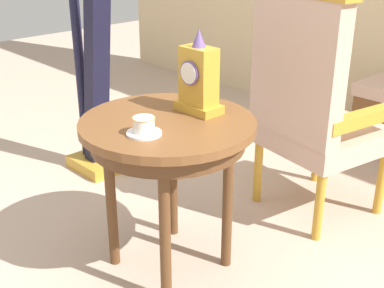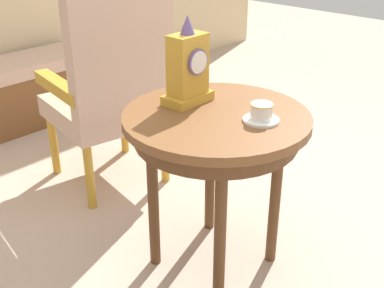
{
  "view_description": "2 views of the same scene",
  "coord_description": "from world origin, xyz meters",
  "px_view_note": "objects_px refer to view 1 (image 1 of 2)",
  "views": [
    {
      "loc": [
        1.36,
        -1.19,
        1.39
      ],
      "look_at": [
        -0.04,
        0.14,
        0.56
      ],
      "focal_mm": 48.44,
      "sensor_mm": 36.0,
      "label": 1
    },
    {
      "loc": [
        -1.37,
        -1.03,
        1.38
      ],
      "look_at": [
        -0.17,
        0.08,
        0.57
      ],
      "focal_mm": 46.52,
      "sensor_mm": 36.0,
      "label": 2
    }
  ],
  "objects_px": {
    "side_table": "(168,139)",
    "teacup_left": "(144,127)",
    "harp": "(91,54)",
    "armchair": "(311,104)",
    "mantel_clock": "(198,80)"
  },
  "relations": [
    {
      "from": "armchair",
      "to": "harp",
      "type": "bearing_deg",
      "value": -157.16
    },
    {
      "from": "mantel_clock",
      "to": "harp",
      "type": "relative_size",
      "value": 0.19
    },
    {
      "from": "side_table",
      "to": "mantel_clock",
      "type": "bearing_deg",
      "value": 85.16
    },
    {
      "from": "teacup_left",
      "to": "harp",
      "type": "height_order",
      "value": "harp"
    },
    {
      "from": "armchair",
      "to": "mantel_clock",
      "type": "bearing_deg",
      "value": -101.37
    },
    {
      "from": "side_table",
      "to": "armchair",
      "type": "bearing_deg",
      "value": 79.9
    },
    {
      "from": "side_table",
      "to": "mantel_clock",
      "type": "relative_size",
      "value": 2.08
    },
    {
      "from": "side_table",
      "to": "teacup_left",
      "type": "relative_size",
      "value": 5.36
    },
    {
      "from": "mantel_clock",
      "to": "teacup_left",
      "type": "bearing_deg",
      "value": -82.6
    },
    {
      "from": "harp",
      "to": "teacup_left",
      "type": "bearing_deg",
      "value": -24.2
    },
    {
      "from": "side_table",
      "to": "harp",
      "type": "relative_size",
      "value": 0.39
    },
    {
      "from": "side_table",
      "to": "teacup_left",
      "type": "xyz_separation_m",
      "value": [
        0.05,
        -0.16,
        0.11
      ]
    },
    {
      "from": "mantel_clock",
      "to": "harp",
      "type": "distance_m",
      "value": 1.02
    },
    {
      "from": "mantel_clock",
      "to": "harp",
      "type": "bearing_deg",
      "value": 171.32
    },
    {
      "from": "teacup_left",
      "to": "mantel_clock",
      "type": "height_order",
      "value": "mantel_clock"
    }
  ]
}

